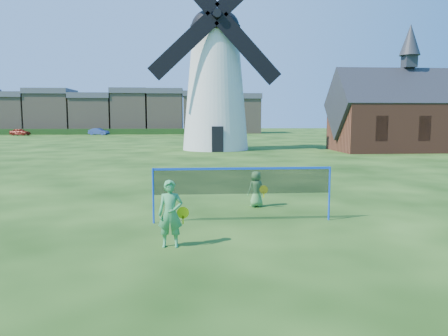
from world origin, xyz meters
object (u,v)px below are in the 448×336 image
chapel (407,116)px  player_girl (170,214)px  windmill (215,80)px  player_boy (256,189)px  car_left (20,132)px  car_right (99,132)px  badminton_net (243,182)px

chapel → player_girl: size_ratio=8.46×
windmill → player_boy: (-0.16, -25.81, -5.75)m
windmill → car_left: windmill is taller
windmill → car_right: 39.90m
car_left → chapel: bearing=-110.4°
badminton_net → player_girl: bearing=-130.4°
chapel → car_left: chapel is taller
car_right → windmill: bearing=-132.3°
player_boy → car_right: size_ratio=0.34×
player_girl → player_boy: 5.01m
chapel → badminton_net: (-17.60, -24.94, -1.96)m
chapel → windmill: bearing=170.2°
badminton_net → car_right: badminton_net is taller
windmill → badminton_net: 28.31m
badminton_net → player_boy: badminton_net is taller
windmill → car_right: bearing=117.0°
badminton_net → car_right: (-17.09, 62.99, -0.56)m
player_boy → car_left: player_boy is taller
chapel → car_left: 60.55m
windmill → player_girl: 30.71m
badminton_net → car_left: (-29.90, 62.42, -0.56)m
badminton_net → player_girl: 2.99m
windmill → badminton_net: bearing=-91.8°
chapel → car_right: chapel is taller
badminton_net → player_girl: (-1.92, -2.26, -0.37)m
player_girl → car_left: (-27.97, 64.67, -0.19)m
player_girl → car_right: player_girl is taller
windmill → player_boy: 26.44m
car_right → player_girl: bearing=-146.2°
player_girl → player_boy: (2.61, 4.27, -0.17)m
badminton_net → car_left: bearing=115.6°
chapel → car_right: 51.55m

